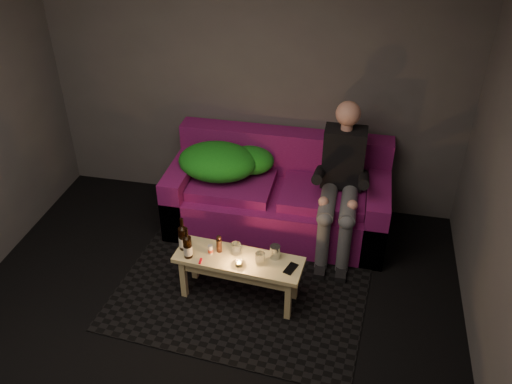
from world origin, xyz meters
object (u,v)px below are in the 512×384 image
at_px(coffee_table, 239,265).
at_px(beer_bottle_b, 188,246).
at_px(person, 341,179).
at_px(steel_cup, 275,252).
at_px(beer_bottle_a, 183,238).
at_px(sofa, 279,197).

distance_m(coffee_table, beer_bottle_b, 0.44).
distance_m(person, coffee_table, 1.19).
height_order(person, beer_bottle_b, person).
distance_m(person, steel_cup, 0.96).
relative_size(coffee_table, beer_bottle_b, 3.74).
bearing_deg(person, beer_bottle_a, -143.69).
relative_size(person, beer_bottle_a, 4.58).
relative_size(coffee_table, steel_cup, 9.27).
height_order(sofa, coffee_table, sofa).
bearing_deg(beer_bottle_a, sofa, 59.72).
bearing_deg(person, sofa, 163.93).
relative_size(person, coffee_table, 1.29).
bearing_deg(sofa, coffee_table, -97.50).
height_order(person, coffee_table, person).
bearing_deg(beer_bottle_b, sofa, 64.51).
bearing_deg(sofa, beer_bottle_a, -120.28).
distance_m(coffee_table, steel_cup, 0.32).
bearing_deg(sofa, person, -16.07).
distance_m(sofa, coffee_table, 1.06).
relative_size(sofa, beer_bottle_b, 7.25).
bearing_deg(coffee_table, person, 51.40).
bearing_deg(person, beer_bottle_b, -139.25).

